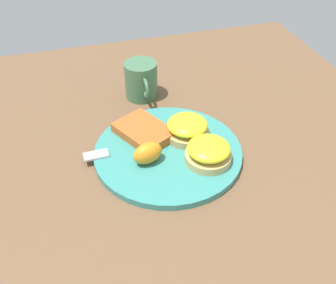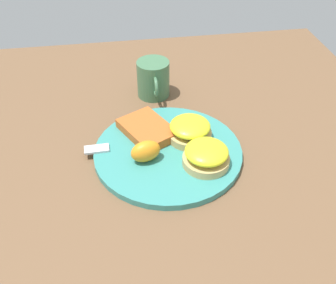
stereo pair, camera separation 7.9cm
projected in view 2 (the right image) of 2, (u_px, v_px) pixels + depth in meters
name	position (u px, v px, depth m)	size (l,w,h in m)	color
ground_plane	(168.00, 155.00, 0.81)	(1.10, 1.10, 0.00)	brown
plate	(168.00, 152.00, 0.81)	(0.30, 0.30, 0.01)	teal
sandwich_benedict_left	(206.00, 155.00, 0.75)	(0.09, 0.09, 0.05)	tan
sandwich_benedict_right	(190.00, 130.00, 0.82)	(0.09, 0.09, 0.05)	tan
hashbrown_patty	(147.00, 129.00, 0.84)	(0.12, 0.09, 0.02)	#BA5A25
orange_wedge	(146.00, 151.00, 0.76)	(0.06, 0.04, 0.04)	orange
fork	(136.00, 144.00, 0.81)	(0.03, 0.24, 0.00)	silver
cup	(153.00, 79.00, 0.96)	(0.11, 0.08, 0.09)	#42704C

